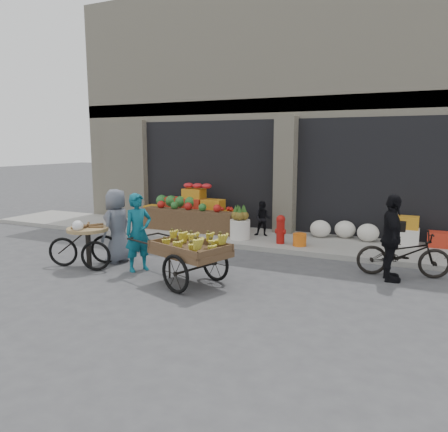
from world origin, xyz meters
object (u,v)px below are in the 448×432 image
at_px(fire_hydrant, 281,228).
at_px(vendor_woman, 138,232).
at_px(seated_person, 263,219).
at_px(bicycle, 403,254).
at_px(pineapple_bin, 240,229).
at_px(tricycle_cart, 88,240).
at_px(orange_bucket, 300,240).
at_px(banana_cart, 188,247).
at_px(cyclist, 392,238).
at_px(vendor_grey, 117,226).

height_order(fire_hydrant, vendor_woman, vendor_woman).
xyz_separation_m(seated_person, bicycle, (3.56, -1.86, -0.13)).
height_order(pineapple_bin, vendor_woman, vendor_woman).
relative_size(pineapple_bin, tricycle_cart, 0.36).
height_order(orange_bucket, tricycle_cart, tricycle_cart).
bearing_deg(vendor_woman, seated_person, 9.23).
height_order(pineapple_bin, seated_person, seated_person).
distance_m(fire_hydrant, bicycle, 3.10).
xyz_separation_m(seated_person, tricycle_cart, (-2.42, -3.93, -0.02)).
distance_m(banana_cart, cyclist, 3.77).
distance_m(fire_hydrant, orange_bucket, 0.55).
bearing_deg(pineapple_bin, bicycle, -17.64).
xyz_separation_m(orange_bucket, cyclist, (2.16, -1.56, 0.55)).
distance_m(tricycle_cart, vendor_grey, 0.69).
distance_m(orange_bucket, vendor_grey, 4.29).
xyz_separation_m(fire_hydrant, tricycle_cart, (-3.12, -3.28, 0.06)).
relative_size(vendor_woman, cyclist, 0.97).
relative_size(banana_cart, vendor_grey, 1.56).
relative_size(vendor_woman, vendor_grey, 0.99).
bearing_deg(cyclist, bicycle, -37.94).
xyz_separation_m(fire_hydrant, banana_cart, (-0.66, -3.40, 0.20)).
bearing_deg(cyclist, banana_cart, 107.09).
bearing_deg(tricycle_cart, seated_person, 37.08).
xyz_separation_m(pineapple_bin, seated_person, (0.40, 0.60, 0.21)).
bearing_deg(bicycle, orange_bucket, 52.45).
height_order(seated_person, cyclist, cyclist).
xyz_separation_m(banana_cart, vendor_woman, (-1.35, 0.35, 0.09)).
relative_size(pineapple_bin, vendor_grey, 0.33).
distance_m(banana_cart, vendor_woman, 1.39).
distance_m(orange_bucket, tricycle_cart, 4.87).
bearing_deg(bicycle, seated_person, 51.04).
bearing_deg(fire_hydrant, pineapple_bin, 177.40).
relative_size(pineapple_bin, seated_person, 0.56).
distance_m(seated_person, bicycle, 4.02).
height_order(pineapple_bin, orange_bucket, pineapple_bin).
bearing_deg(pineapple_bin, cyclist, -23.82).
xyz_separation_m(fire_hydrant, bicycle, (2.86, -1.21, -0.05)).
xyz_separation_m(vendor_woman, cyclist, (4.66, 1.45, 0.03)).
bearing_deg(vendor_grey, bicycle, 104.88).
relative_size(fire_hydrant, seated_person, 0.76).
bearing_deg(vendor_grey, tricycle_cart, -26.47).
relative_size(vendor_woman, tricycle_cart, 1.09).
xyz_separation_m(pineapple_bin, vendor_grey, (-1.73, -2.75, 0.43)).
distance_m(pineapple_bin, vendor_woman, 3.26).
xyz_separation_m(orange_bucket, seated_person, (-1.20, 0.70, 0.31)).
distance_m(tricycle_cart, bicycle, 6.33).
bearing_deg(seated_person, bicycle, -37.59).
relative_size(fire_hydrant, orange_bucket, 2.22).
bearing_deg(vendor_grey, banana_cart, 72.24).
height_order(pineapple_bin, bicycle, bicycle).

